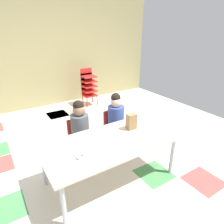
{
  "coord_description": "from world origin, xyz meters",
  "views": [
    {
      "loc": [
        -1.22,
        -2.45,
        1.85
      ],
      "look_at": [
        0.09,
        -0.4,
        0.82
      ],
      "focal_mm": 32.23,
      "sensor_mm": 36.0,
      "label": 1
    }
  ],
  "objects_px": {
    "craft_table": "(110,144)",
    "paper_bag_brown": "(131,121)",
    "seated_child_near_camera": "(80,125)",
    "donut_powdered_on_plate": "(81,156)",
    "paper_plate_near_edge": "(81,158)",
    "paper_plate_center_table": "(121,141)",
    "kid_chair_red_stack": "(88,85)",
    "seated_child_middle_seat": "(116,115)"
  },
  "relations": [
    {
      "from": "seated_child_middle_seat",
      "to": "seated_child_near_camera",
      "type": "bearing_deg",
      "value": 180.0
    },
    {
      "from": "seated_child_near_camera",
      "to": "donut_powdered_on_plate",
      "type": "height_order",
      "value": "seated_child_near_camera"
    },
    {
      "from": "seated_child_middle_seat",
      "to": "paper_plate_center_table",
      "type": "xyz_separation_m",
      "value": [
        -0.4,
        -0.72,
        0.02
      ]
    },
    {
      "from": "craft_table",
      "to": "paper_plate_center_table",
      "type": "bearing_deg",
      "value": -40.92
    },
    {
      "from": "seated_child_middle_seat",
      "to": "donut_powdered_on_plate",
      "type": "relative_size",
      "value": 7.78
    },
    {
      "from": "donut_powdered_on_plate",
      "to": "paper_plate_center_table",
      "type": "bearing_deg",
      "value": 5.23
    },
    {
      "from": "seated_child_middle_seat",
      "to": "paper_plate_near_edge",
      "type": "height_order",
      "value": "seated_child_middle_seat"
    },
    {
      "from": "kid_chair_red_stack",
      "to": "paper_plate_near_edge",
      "type": "height_order",
      "value": "kid_chair_red_stack"
    },
    {
      "from": "craft_table",
      "to": "donut_powdered_on_plate",
      "type": "height_order",
      "value": "donut_powdered_on_plate"
    },
    {
      "from": "paper_plate_center_table",
      "to": "donut_powdered_on_plate",
      "type": "distance_m",
      "value": 0.55
    },
    {
      "from": "seated_child_near_camera",
      "to": "paper_plate_near_edge",
      "type": "relative_size",
      "value": 5.1
    },
    {
      "from": "craft_table",
      "to": "paper_bag_brown",
      "type": "bearing_deg",
      "value": 15.49
    },
    {
      "from": "craft_table",
      "to": "kid_chair_red_stack",
      "type": "height_order",
      "value": "kid_chair_red_stack"
    },
    {
      "from": "craft_table",
      "to": "paper_plate_center_table",
      "type": "relative_size",
      "value": 9.24
    },
    {
      "from": "kid_chair_red_stack",
      "to": "donut_powdered_on_plate",
      "type": "distance_m",
      "value": 3.14
    },
    {
      "from": "paper_bag_brown",
      "to": "paper_plate_near_edge",
      "type": "height_order",
      "value": "paper_bag_brown"
    },
    {
      "from": "craft_table",
      "to": "paper_bag_brown",
      "type": "xyz_separation_m",
      "value": [
        0.4,
        0.11,
        0.16
      ]
    },
    {
      "from": "seated_child_middle_seat",
      "to": "paper_plate_center_table",
      "type": "height_order",
      "value": "seated_child_middle_seat"
    },
    {
      "from": "craft_table",
      "to": "seated_child_middle_seat",
      "type": "relative_size",
      "value": 1.81
    },
    {
      "from": "seated_child_near_camera",
      "to": "paper_bag_brown",
      "type": "relative_size",
      "value": 4.17
    },
    {
      "from": "seated_child_near_camera",
      "to": "kid_chair_red_stack",
      "type": "distance_m",
      "value": 2.31
    },
    {
      "from": "donut_powdered_on_plate",
      "to": "seated_child_near_camera",
      "type": "bearing_deg",
      "value": 67.27
    },
    {
      "from": "craft_table",
      "to": "seated_child_middle_seat",
      "type": "height_order",
      "value": "seated_child_middle_seat"
    },
    {
      "from": "paper_plate_center_table",
      "to": "paper_bag_brown",
      "type": "bearing_deg",
      "value": 33.11
    },
    {
      "from": "kid_chair_red_stack",
      "to": "paper_plate_near_edge",
      "type": "relative_size",
      "value": 5.11
    },
    {
      "from": "paper_bag_brown",
      "to": "kid_chair_red_stack",
      "type": "bearing_deg",
      "value": 76.6
    },
    {
      "from": "paper_bag_brown",
      "to": "paper_plate_near_edge",
      "type": "relative_size",
      "value": 1.22
    },
    {
      "from": "seated_child_near_camera",
      "to": "craft_table",
      "type": "bearing_deg",
      "value": -78.9
    },
    {
      "from": "seated_child_near_camera",
      "to": "donut_powdered_on_plate",
      "type": "distance_m",
      "value": 0.84
    },
    {
      "from": "paper_bag_brown",
      "to": "donut_powdered_on_plate",
      "type": "relative_size",
      "value": 1.87
    },
    {
      "from": "paper_plate_near_edge",
      "to": "craft_table",
      "type": "bearing_deg",
      "value": 16.96
    },
    {
      "from": "seated_child_middle_seat",
      "to": "kid_chair_red_stack",
      "type": "relative_size",
      "value": 1.0
    },
    {
      "from": "paper_plate_center_table",
      "to": "kid_chair_red_stack",
      "type": "bearing_deg",
      "value": 71.62
    },
    {
      "from": "donut_powdered_on_plate",
      "to": "kid_chair_red_stack",
      "type": "bearing_deg",
      "value": 62.38
    },
    {
      "from": "craft_table",
      "to": "kid_chair_red_stack",
      "type": "bearing_deg",
      "value": 69.15
    },
    {
      "from": "seated_child_middle_seat",
      "to": "paper_bag_brown",
      "type": "bearing_deg",
      "value": -100.25
    },
    {
      "from": "seated_child_near_camera",
      "to": "paper_bag_brown",
      "type": "height_order",
      "value": "seated_child_near_camera"
    },
    {
      "from": "kid_chair_red_stack",
      "to": "donut_powdered_on_plate",
      "type": "relative_size",
      "value": 7.8
    },
    {
      "from": "seated_child_near_camera",
      "to": "paper_plate_center_table",
      "type": "height_order",
      "value": "seated_child_near_camera"
    },
    {
      "from": "paper_bag_brown",
      "to": "paper_plate_center_table",
      "type": "height_order",
      "value": "paper_bag_brown"
    },
    {
      "from": "seated_child_middle_seat",
      "to": "kid_chair_red_stack",
      "type": "xyz_separation_m",
      "value": [
        0.51,
        2.01,
        -0.04
      ]
    },
    {
      "from": "seated_child_near_camera",
      "to": "donut_powdered_on_plate",
      "type": "relative_size",
      "value": 7.78
    }
  ]
}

